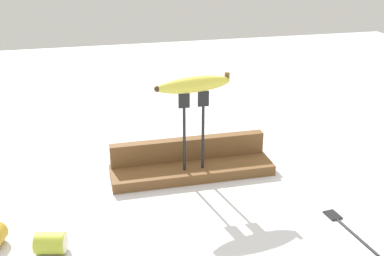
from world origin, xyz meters
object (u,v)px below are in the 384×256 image
Objects in this scene: fork_fallen_near at (344,224)px; banana_chunk_far at (51,243)px; banana_raised_center at (194,84)px; fork_stand_center at (194,124)px.

banana_chunk_far reaches higher than fork_fallen_near.
banana_raised_center is at bearing 34.01° from banana_chunk_far.
banana_raised_center reaches higher than fork_stand_center.
banana_raised_center is 0.44m from fork_fallen_near.
banana_raised_center is at bearing 132.82° from fork_fallen_near.
banana_raised_center is (-0.00, -0.00, 0.10)m from fork_stand_center.
fork_stand_center is 0.10m from banana_raised_center.
fork_stand_center is 3.07× the size of banana_chunk_far.
banana_chunk_far is at bearing -145.99° from banana_raised_center.
fork_stand_center is at bearing 132.81° from fork_fallen_near.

